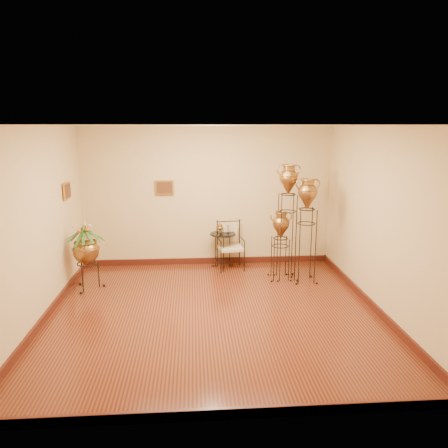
{
  "coord_description": "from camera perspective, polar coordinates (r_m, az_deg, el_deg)",
  "views": [
    {
      "loc": [
        -0.29,
        -6.2,
        2.79
      ],
      "look_at": [
        0.25,
        1.3,
        1.1
      ],
      "focal_mm": 35.0,
      "sensor_mm": 36.0,
      "label": 1
    }
  ],
  "objects": [
    {
      "name": "amphora_mid",
      "position": [
        7.98,
        10.67,
        -0.76
      ],
      "size": [
        0.52,
        0.52,
        1.92
      ],
      "rotation": [
        0.0,
        0.0,
        -0.26
      ],
      "color": "black",
      "rests_on": "ground"
    },
    {
      "name": "room_shell",
      "position": [
        6.3,
        -1.48,
        3.01
      ],
      "size": [
        5.02,
        5.02,
        2.81
      ],
      "color": "#D3B888",
      "rests_on": "ground"
    },
    {
      "name": "amphora_short",
      "position": [
        8.12,
        7.38,
        -2.75
      ],
      "size": [
        0.49,
        0.49,
        1.3
      ],
      "rotation": [
        0.0,
        0.0,
        -0.3
      ],
      "color": "black",
      "rests_on": "ground"
    },
    {
      "name": "planter_urn",
      "position": [
        7.9,
        -17.6,
        -2.96
      ],
      "size": [
        0.78,
        0.78,
        1.33
      ],
      "rotation": [
        0.0,
        0.0,
        0.1
      ],
      "color": "black",
      "rests_on": "ground"
    },
    {
      "name": "side_table",
      "position": [
        8.71,
        -0.15,
        -3.41
      ],
      "size": [
        0.65,
        0.65,
        0.91
      ],
      "rotation": [
        0.0,
        0.0,
        -0.38
      ],
      "color": "black",
      "rests_on": "ground"
    },
    {
      "name": "ground",
      "position": [
        6.8,
        -1.34,
        -11.54
      ],
      "size": [
        5.0,
        5.0,
        0.0
      ],
      "primitive_type": "plane",
      "color": "maroon",
      "rests_on": "ground"
    },
    {
      "name": "amphora_tall",
      "position": [
        8.04,
        8.25,
        0.38
      ],
      "size": [
        0.54,
        0.54,
        2.15
      ],
      "rotation": [
        0.0,
        0.0,
        0.34
      ],
      "color": "black",
      "rests_on": "ground"
    },
    {
      "name": "armchair",
      "position": [
        8.62,
        0.86,
        -2.9
      ],
      "size": [
        0.59,
        0.56,
        0.95
      ],
      "rotation": [
        0.0,
        0.0,
        0.12
      ],
      "color": "black",
      "rests_on": "ground"
    }
  ]
}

